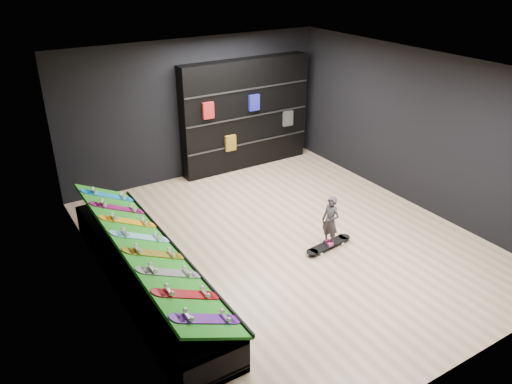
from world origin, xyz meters
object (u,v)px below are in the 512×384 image
display_rack (146,274)px  floor_skateboard (329,246)px  child (330,230)px  back_shelving (245,114)px

display_rack → floor_skateboard: size_ratio=4.59×
child → display_rack: bearing=-113.4°
floor_skateboard → child: (0.00, 0.00, 0.32)m
back_shelving → child: back_shelving is taller
display_rack → child: bearing=-10.7°
floor_skateboard → back_shelving: bearing=73.6°
display_rack → child: 3.08m
display_rack → back_shelving: bearing=41.9°
floor_skateboard → display_rack: bearing=162.6°
back_shelving → floor_skateboard: (-0.67, -3.89, -1.20)m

